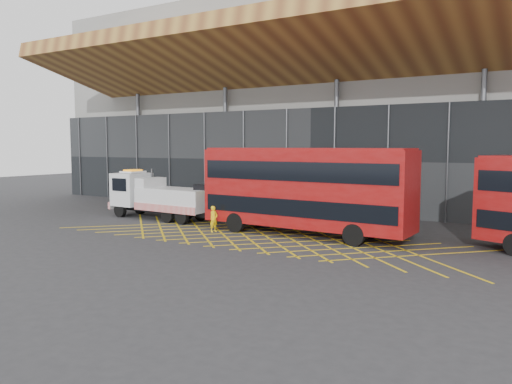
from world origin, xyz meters
The scene contains 6 objects.
ground_plane centered at (0.00, 0.00, 0.00)m, with size 120.00×120.00×0.00m, color #2B2B2E.
road_markings centered at (4.00, 0.00, 0.01)m, with size 24.76×7.16×0.01m.
construction_building centered at (1.92, 18.40, 8.98)m, with size 55.00×23.97×18.00m.
recovery_truck centered at (-5.72, 2.66, 1.60)m, with size 9.94×2.89×3.45m.
bus_towed centered at (5.92, 1.94, 2.78)m, with size 12.42×3.44×5.00m.
worker centered at (0.81, 0.25, 0.78)m, with size 0.57×0.37×1.56m, color yellow.
Camera 1 is at (18.06, -23.70, 5.13)m, focal length 35.00 mm.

